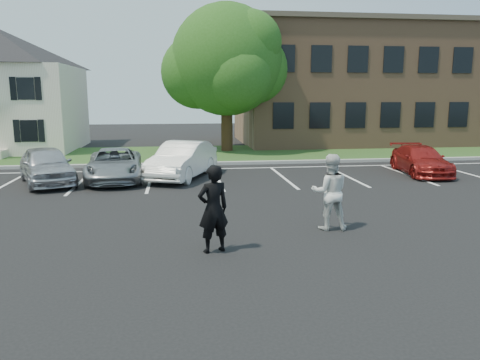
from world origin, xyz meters
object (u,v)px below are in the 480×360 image
office_building (391,85)px  tree (228,63)px  car_red_compact (421,160)px  man_black_suit (213,209)px  man_white_shirt (330,192)px  car_silver_minivan (114,165)px  car_white_sedan (182,160)px  car_silver_west (46,165)px

office_building → tree: (-12.57, -4.64, 1.19)m
office_building → car_red_compact: size_ratio=5.26×
man_black_suit → tree: bearing=-116.3°
man_black_suit → car_red_compact: 13.56m
man_black_suit → man_white_shirt: size_ratio=1.00×
man_black_suit → car_silver_minivan: bearing=-89.4°
car_red_compact → man_black_suit: bearing=-129.8°
tree → car_white_sedan: size_ratio=1.89×
man_white_shirt → car_silver_minivan: (-6.53, 7.96, -0.35)m
office_building → man_black_suit: 27.66m
tree → man_white_shirt: (0.85, -17.05, -4.35)m
man_black_suit → car_red_compact: size_ratio=0.47×
office_building → car_red_compact: 15.16m
man_black_suit → car_silver_minivan: (-3.37, 9.37, -0.34)m
office_building → car_silver_minivan: bearing=-143.0°
car_silver_west → car_red_compact: size_ratio=1.02×
man_black_suit → car_silver_minivan: size_ratio=0.42×
car_silver_west → car_red_compact: 15.89m
man_white_shirt → car_silver_west: bearing=-32.1°
car_white_sedan → car_red_compact: 10.53m
car_white_sedan → car_silver_minivan: bearing=-153.6°
tree → man_black_suit: tree is taller
tree → car_silver_west: size_ratio=2.02×
tree → man_black_suit: (-2.32, -18.46, -4.35)m
office_building → man_white_shirt: bearing=-118.4°
office_building → man_black_suit: office_building is taller
tree → car_silver_west: bearing=-131.2°
car_silver_minivan → car_red_compact: size_ratio=1.11×
man_black_suit → man_white_shirt: (3.16, 1.41, 0.00)m
car_silver_west → man_black_suit: bearing=-79.1°
car_silver_minivan → car_white_sedan: (2.78, 0.21, 0.11)m
man_black_suit → car_silver_west: size_ratio=0.46×
car_silver_west → car_silver_minivan: size_ratio=0.92×
car_silver_west → car_white_sedan: car_white_sedan is taller
office_building → car_silver_minivan: office_building is taller
car_silver_minivan → office_building: bearing=32.2°
car_silver_west → car_red_compact: car_silver_west is taller
man_black_suit → car_red_compact: (9.94, 9.21, -0.38)m
tree → car_silver_minivan: tree is taller
car_silver_minivan → car_red_compact: (13.30, -0.16, -0.04)m
tree → car_silver_west: (-8.26, -9.44, -4.61)m
office_building → man_white_shirt: 24.85m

